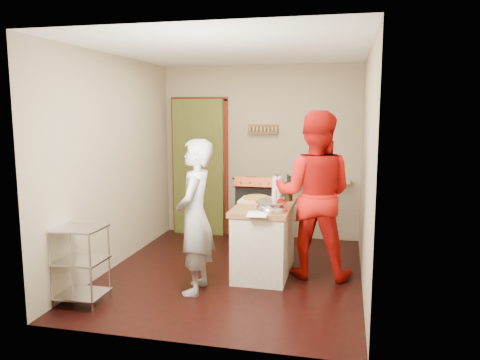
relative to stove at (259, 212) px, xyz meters
name	(u,v)px	position (x,y,z in m)	size (l,w,h in m)	color
floor	(233,273)	(-0.05, -1.42, -0.45)	(3.50, 3.50, 0.00)	black
back_wall	(220,162)	(-0.69, 0.36, 0.68)	(3.00, 0.44, 2.60)	gray
left_wall	(114,162)	(-1.55, -1.42, 0.85)	(0.04, 3.50, 2.60)	gray
right_wall	(366,169)	(1.45, -1.42, 0.85)	(0.04, 3.50, 2.60)	gray
ceiling	(232,49)	(-0.05, -1.42, 2.16)	(3.00, 3.50, 0.02)	white
stove	(259,212)	(0.00, 0.00, 0.00)	(0.60, 0.63, 1.00)	black
wire_shelving	(80,261)	(-1.33, -2.62, -0.01)	(0.48, 0.40, 0.80)	silver
island	(265,236)	(0.32, -1.32, 0.00)	(0.66, 1.23, 1.14)	beige
person_stripe	(195,217)	(-0.30, -2.06, 0.37)	(0.60, 0.39, 1.64)	#BBBBC0
person_red	(314,195)	(0.88, -1.27, 0.52)	(0.94, 0.73, 1.93)	red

